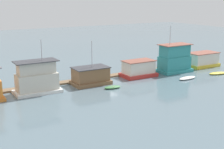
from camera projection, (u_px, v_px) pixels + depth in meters
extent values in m
plane|color=slate|center=(109.00, 81.00, 55.21)|extent=(200.00, 200.00, 0.00)
cube|color=brown|center=(102.00, 77.00, 57.35)|extent=(59.60, 1.72, 0.30)
cube|color=white|center=(38.00, 91.00, 48.43)|extent=(7.08, 3.78, 0.46)
cube|color=beige|center=(37.00, 82.00, 48.06)|extent=(6.20, 2.90, 2.60)
cube|color=beige|center=(36.00, 68.00, 47.52)|extent=(5.58, 2.28, 1.88)
cube|color=#38383D|center=(36.00, 61.00, 47.28)|extent=(6.50, 3.20, 0.12)
cylinder|color=#B2B2B7|center=(41.00, 50.00, 47.36)|extent=(0.12, 0.12, 3.19)
cube|color=brown|center=(91.00, 82.00, 53.13)|extent=(6.34, 4.05, 0.63)
cube|color=brown|center=(91.00, 74.00, 52.79)|extent=(5.73, 3.43, 2.23)
cube|color=#38383D|center=(91.00, 67.00, 52.50)|extent=(6.03, 3.73, 0.12)
cylinder|color=#B2B2B7|center=(92.00, 54.00, 52.10)|extent=(0.12, 0.12, 4.43)
cube|color=red|center=(138.00, 75.00, 58.39)|extent=(6.44, 3.96, 0.63)
cube|color=silver|center=(139.00, 67.00, 58.04)|extent=(5.59, 3.12, 2.28)
cube|color=brown|center=(139.00, 61.00, 57.75)|extent=(5.89, 3.42, 0.12)
cube|color=teal|center=(174.00, 70.00, 61.89)|extent=(6.84, 3.96, 0.62)
cube|color=teal|center=(174.00, 63.00, 61.51)|extent=(6.06, 3.19, 2.52)
cube|color=teal|center=(175.00, 51.00, 60.94)|extent=(5.68, 2.81, 2.27)
cube|color=brown|center=(175.00, 45.00, 60.65)|extent=(6.36, 3.49, 0.12)
cylinder|color=#B2B2B7|center=(170.00, 35.00, 59.52)|extent=(0.12, 0.12, 3.67)
cube|color=gold|center=(202.00, 65.00, 66.79)|extent=(6.89, 4.00, 0.65)
cube|color=silver|center=(203.00, 58.00, 66.44)|extent=(6.37, 3.48, 2.27)
cube|color=brown|center=(203.00, 53.00, 66.15)|extent=(6.67, 3.78, 0.12)
ellipsoid|color=#47844C|center=(112.00, 87.00, 50.66)|extent=(2.97, 1.65, 0.42)
cube|color=#997F60|center=(112.00, 86.00, 50.62)|extent=(0.30, 1.10, 0.08)
ellipsoid|color=white|center=(187.00, 78.00, 56.41)|extent=(4.04, 1.69, 0.44)
cube|color=#997F60|center=(187.00, 77.00, 56.38)|extent=(0.24, 1.20, 0.08)
ellipsoid|color=yellow|center=(218.00, 73.00, 60.04)|extent=(4.13, 2.15, 0.41)
cube|color=#997F60|center=(218.00, 72.00, 60.00)|extent=(0.39, 1.20, 0.08)
cylinder|color=#846B4C|center=(92.00, 77.00, 54.95)|extent=(0.30, 0.30, 1.50)
cylinder|color=#846B4C|center=(104.00, 76.00, 56.19)|extent=(0.23, 0.23, 1.36)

